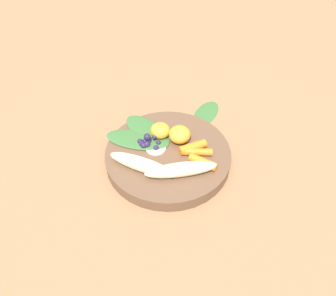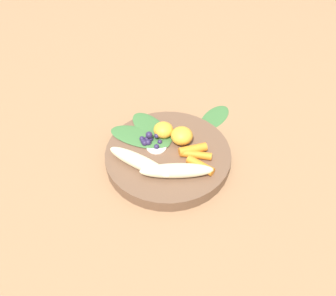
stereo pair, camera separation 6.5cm
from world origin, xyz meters
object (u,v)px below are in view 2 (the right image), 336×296
bowl (168,156)px  kale_leaf_stray (215,117)px  banana_peeled_left (177,171)px  banana_peeled_right (141,163)px  orange_segment_near (163,130)px

bowl → kale_leaf_stray: 0.18m
bowl → banana_peeled_left: size_ratio=1.84×
banana_peeled_left → banana_peeled_right: size_ratio=1.00×
banana_peeled_left → kale_leaf_stray: size_ratio=1.34×
banana_peeled_left → kale_leaf_stray: 0.23m
kale_leaf_stray → banana_peeled_right: bearing=173.7°
bowl → banana_peeled_left: bearing=67.0°
banana_peeled_right → orange_segment_near: bearing=96.7°
banana_peeled_left → orange_segment_near: 0.12m
banana_peeled_right → orange_segment_near: orange_segment_near is taller
kale_leaf_stray → bowl: bearing=176.6°
banana_peeled_left → orange_segment_near: (-0.05, -0.11, 0.00)m
bowl → kale_leaf_stray: bearing=-165.9°
banana_peeled_right → kale_leaf_stray: (-0.25, -0.05, -0.04)m
bowl → banana_peeled_right: 0.08m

